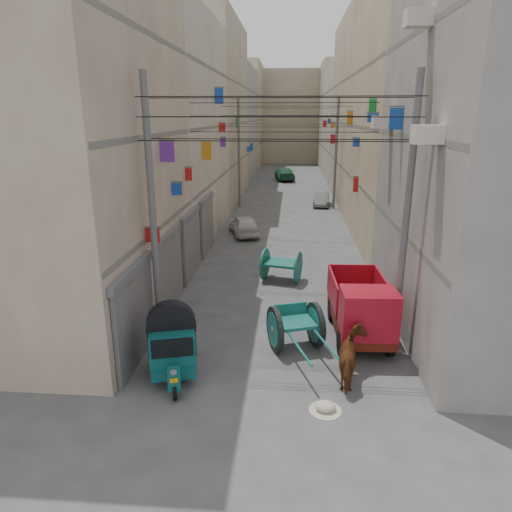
# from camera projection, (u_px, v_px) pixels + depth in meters

# --- Properties ---
(ground) EXTENTS (140.00, 140.00, 0.00)m
(ground) POSITION_uv_depth(u_px,v_px,m) (262.00, 502.00, 8.43)
(ground) COLOR #414144
(ground) RESTS_ON ground
(building_row_left) EXTENTS (8.00, 62.00, 14.00)m
(building_row_left) POSITION_uv_depth(u_px,v_px,m) (197.00, 119.00, 39.60)
(building_row_left) COLOR #BEAB8F
(building_row_left) RESTS_ON ground
(building_row_right) EXTENTS (8.00, 62.00, 14.00)m
(building_row_right) POSITION_uv_depth(u_px,v_px,m) (384.00, 120.00, 38.40)
(building_row_right) COLOR #99938F
(building_row_right) RESTS_ON ground
(end_cap_building) EXTENTS (22.00, 10.00, 13.00)m
(end_cap_building) POSITION_uv_depth(u_px,v_px,m) (291.00, 117.00, 69.34)
(end_cap_building) COLOR #AEA789
(end_cap_building) RESTS_ON ground
(shutters_left) EXTENTS (0.18, 14.40, 2.88)m
(shutters_left) POSITION_uv_depth(u_px,v_px,m) (181.00, 255.00, 18.15)
(shutters_left) COLOR #47474C
(shutters_left) RESTS_ON ground
(signboards) EXTENTS (8.22, 40.52, 5.67)m
(signboards) POSITION_uv_depth(u_px,v_px,m) (285.00, 173.00, 28.03)
(signboards) COLOR orange
(signboards) RESTS_ON ground
(ac_units) EXTENTS (0.70, 6.55, 3.35)m
(ac_units) POSITION_uv_depth(u_px,v_px,m) (406.00, 94.00, 13.25)
(ac_units) COLOR beige
(ac_units) RESTS_ON ground
(utility_poles) EXTENTS (7.40, 22.20, 8.00)m
(utility_poles) POSITION_uv_depth(u_px,v_px,m) (284.00, 173.00, 23.43)
(utility_poles) COLOR #595A5C
(utility_poles) RESTS_ON ground
(overhead_cables) EXTENTS (7.40, 22.52, 1.12)m
(overhead_cables) POSITION_uv_depth(u_px,v_px,m) (284.00, 117.00, 20.13)
(overhead_cables) COLOR black
(overhead_cables) RESTS_ON ground
(auto_rickshaw) EXTENTS (1.73, 2.41, 1.63)m
(auto_rickshaw) POSITION_uv_depth(u_px,v_px,m) (172.00, 343.00, 12.32)
(auto_rickshaw) COLOR black
(auto_rickshaw) RESTS_ON ground
(tonga_cart) EXTENTS (2.09, 3.29, 1.39)m
(tonga_cart) POSITION_uv_depth(u_px,v_px,m) (295.00, 326.00, 13.82)
(tonga_cart) COLOR black
(tonga_cart) RESTS_ON ground
(mini_truck) EXTENTS (1.78, 3.72, 2.06)m
(mini_truck) POSITION_uv_depth(u_px,v_px,m) (362.00, 313.00, 14.09)
(mini_truck) COLOR black
(mini_truck) RESTS_ON ground
(second_cart) EXTENTS (1.83, 1.70, 1.37)m
(second_cart) POSITION_uv_depth(u_px,v_px,m) (281.00, 265.00, 19.46)
(second_cart) COLOR #155E54
(second_cart) RESTS_ON ground
(feed_sack) EXTENTS (0.49, 0.40, 0.25)m
(feed_sack) POSITION_uv_depth(u_px,v_px,m) (325.00, 406.00, 11.00)
(feed_sack) COLOR beige
(feed_sack) RESTS_ON ground
(horse) EXTENTS (0.93, 1.75, 1.42)m
(horse) POSITION_uv_depth(u_px,v_px,m) (353.00, 358.00, 12.01)
(horse) COLOR #5F2816
(horse) RESTS_ON ground
(distant_car_white) EXTENTS (2.34, 3.74, 1.19)m
(distant_car_white) POSITION_uv_depth(u_px,v_px,m) (244.00, 225.00, 27.04)
(distant_car_white) COLOR silver
(distant_car_white) RESTS_ON ground
(distant_car_grey) EXTENTS (1.46, 3.33, 1.06)m
(distant_car_grey) POSITION_uv_depth(u_px,v_px,m) (321.00, 199.00, 35.80)
(distant_car_grey) COLOR slate
(distant_car_grey) RESTS_ON ground
(distant_car_green) EXTENTS (2.49, 4.77, 1.32)m
(distant_car_green) POSITION_uv_depth(u_px,v_px,m) (285.00, 174.00, 49.70)
(distant_car_green) COLOR #1E5A38
(distant_car_green) RESTS_ON ground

